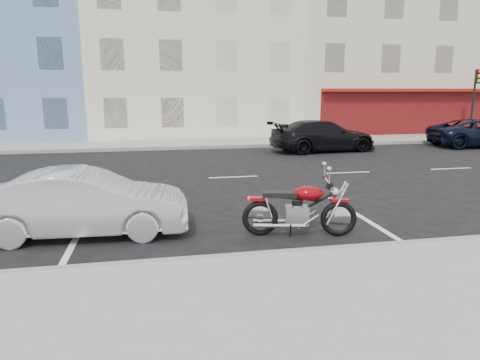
# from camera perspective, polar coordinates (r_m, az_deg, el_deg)

# --- Properties ---
(ground) EXTENTS (120.00, 120.00, 0.00)m
(ground) POSITION_cam_1_polar(r_m,az_deg,el_deg) (14.43, 6.96, 0.69)
(ground) COLOR black
(ground) RESTS_ON ground
(sidewalk_near) EXTENTS (80.00, 3.40, 0.15)m
(sidewalk_near) POSITION_cam_1_polar(r_m,az_deg,el_deg) (5.49, -16.52, -18.02)
(sidewalk_near) COLOR gray
(sidewalk_near) RESTS_ON ground
(sidewalk_far) EXTENTS (80.00, 3.40, 0.15)m
(sidewalk_far) POSITION_cam_1_polar(r_m,az_deg,el_deg) (22.32, -12.54, 4.63)
(sidewalk_far) COLOR gray
(sidewalk_far) RESTS_ON ground
(curb_near) EXTENTS (80.00, 0.12, 0.16)m
(curb_near) POSITION_cam_1_polar(r_m,az_deg,el_deg) (7.01, -15.27, -11.11)
(curb_near) COLOR gray
(curb_near) RESTS_ON ground
(curb_far) EXTENTS (80.00, 0.12, 0.16)m
(curb_far) POSITION_cam_1_polar(r_m,az_deg,el_deg) (20.64, -12.64, 4.07)
(curb_far) COLOR gray
(curb_far) RESTS_ON ground
(bldg_cream) EXTENTS (12.00, 12.00, 11.50)m
(bldg_cream) POSITION_cam_1_polar(r_m,az_deg,el_deg) (30.00, -6.72, 17.46)
(bldg_cream) COLOR beige
(bldg_cream) RESTS_ON ground
(bldg_corner) EXTENTS (14.00, 12.00, 12.50)m
(bldg_corner) POSITION_cam_1_polar(r_m,az_deg,el_deg) (33.69, 17.01, 17.27)
(bldg_corner) COLOR beige
(bldg_corner) RESTS_ON ground
(traffic_light) EXTENTS (0.26, 0.30, 3.80)m
(traffic_light) POSITION_cam_1_polar(r_m,az_deg,el_deg) (28.21, 28.83, 9.97)
(traffic_light) COLOR black
(traffic_light) RESTS_ON sidewalk_far
(fire_hydrant) EXTENTS (0.20, 0.20, 0.72)m
(fire_hydrant) POSITION_cam_1_polar(r_m,az_deg,el_deg) (27.50, 25.77, 6.00)
(fire_hydrant) COLOR beige
(fire_hydrant) RESTS_ON sidewalk_far
(motorcycle) EXTENTS (2.18, 0.84, 1.11)m
(motorcycle) POSITION_cam_1_polar(r_m,az_deg,el_deg) (8.44, 13.24, -4.02)
(motorcycle) COLOR black
(motorcycle) RESTS_ON ground
(sedan_silver) EXTENTS (3.97, 1.54, 1.29)m
(sedan_silver) POSITION_cam_1_polar(r_m,az_deg,el_deg) (8.76, -19.98, -2.89)
(sedan_silver) COLOR #AEB0B6
(sedan_silver) RESTS_ON ground
(car_far) EXTENTS (5.16, 2.57, 1.44)m
(car_far) POSITION_cam_1_polar(r_m,az_deg,el_deg) (20.23, 11.00, 5.81)
(car_far) COLOR black
(car_far) RESTS_ON ground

